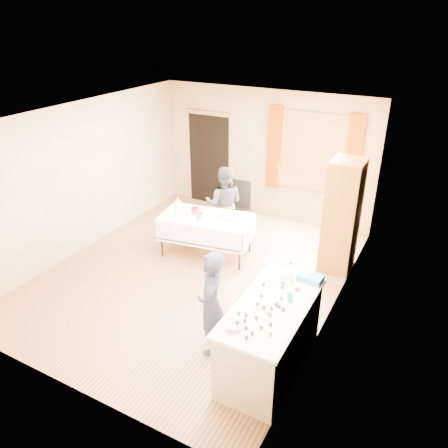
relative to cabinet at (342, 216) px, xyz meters
The scene contains 29 objects.
floor 2.57m from the cabinet, 146.43° to the right, with size 4.50×5.50×0.02m, color #9E7047.
ceiling 2.91m from the cabinet, 146.43° to the right, with size 4.50×5.50×0.02m, color white.
wall_back 2.48m from the cabinet, 144.12° to the left, with size 4.50×0.02×2.60m, color tan.
wall_front 4.55m from the cabinet, 116.00° to the right, with size 4.50×0.02×2.60m, color tan.
wall_left 4.46m from the cabinet, 162.74° to the right, with size 0.02×5.50×2.60m, color tan.
wall_right 1.39m from the cabinet, 78.45° to the right, with size 0.02×5.50×2.60m, color tan.
window_frame 1.80m from the cabinet, 125.28° to the left, with size 1.32×0.06×1.52m, color olive.
window_pane 1.79m from the cabinet, 125.57° to the left, with size 1.20×0.02×1.40m, color white.
curtain_left 2.29m from the cabinet, 142.68° to the left, with size 0.28×0.06×1.65m, color #8A3600.
curtain_right 1.47m from the cabinet, 98.85° to the left, with size 0.28×0.06×1.65m, color #8A3600.
doorway 3.58m from the cabinet, 156.81° to the left, with size 0.95×0.04×2.00m, color black.
door_lintel 3.73m from the cabinet, 157.25° to the left, with size 1.05×0.06×0.08m, color olive.
cabinet is the anchor object (origin of this frame).
counter 2.71m from the cabinet, 92.15° to the right, with size 0.79×1.66×0.91m.
party_table 2.31m from the cabinet, 162.85° to the right, with size 1.69×1.06×0.75m.
chair 2.13m from the cabinet, behind, with size 0.48×0.48×1.08m.
girl 2.88m from the cabinet, 107.72° to the right, with size 0.49×0.59×1.40m, color #232548.
woman 2.18m from the cabinet, behind, with size 0.85×0.75×1.44m, color black.
soda_can 2.50m from the cabinet, 88.84° to the right, with size 0.07×0.07×0.12m, color #118F46.
mixing_bowl 3.24m from the cabinet, 95.54° to the right, with size 0.24×0.24×0.05m, color white.
foam_block 2.09m from the cabinet, 93.99° to the right, with size 0.15×0.10×0.08m, color white.
blue_basket 1.98m from the cabinet, 86.43° to the right, with size 0.30×0.20×0.08m, color #2B7FD9.
pitcher 2.75m from the cabinet, 161.60° to the right, with size 0.11×0.11×0.22m, color silver.
cup_red 2.47m from the cabinet, 164.33° to the right, with size 0.15×0.15×0.11m, color red.
cup_rainbow 2.35m from the cabinet, 159.30° to the right, with size 0.17×0.17×0.12m, color red.
small_bowl 1.96m from the cabinet, 165.08° to the right, with size 0.19×0.19×0.05m, color white.
pastry_tray 1.82m from the cabinet, 158.05° to the right, with size 0.28×0.20×0.02m, color white.
bottle 2.85m from the cabinet, 168.11° to the right, with size 0.10×0.10×0.19m, color white.
cake_balls 2.77m from the cabinet, 92.22° to the right, with size 0.49×1.14×0.04m.
Camera 1 is at (3.33, -5.18, 3.94)m, focal length 35.00 mm.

